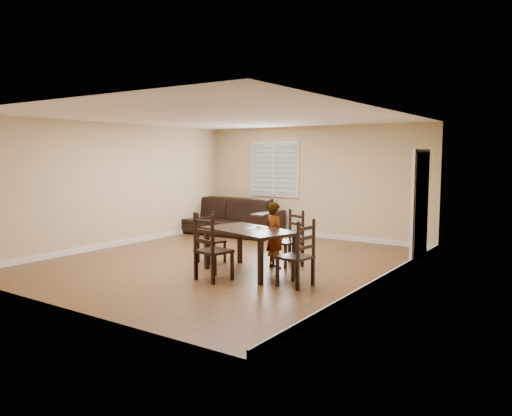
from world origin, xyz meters
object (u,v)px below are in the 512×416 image
(chair_near, at_px, (293,240))
(chair_left, at_px, (208,239))
(dining_table, at_px, (249,234))
(chair_right, at_px, (302,257))
(child, at_px, (275,235))
(chair_far, at_px, (207,251))
(sofa, at_px, (221,216))
(donut, at_px, (258,227))

(chair_near, distance_m, chair_left, 1.61)
(chair_near, bearing_deg, dining_table, -82.24)
(chair_right, bearing_deg, child, -123.95)
(chair_far, height_order, child, child)
(chair_left, relative_size, chair_right, 0.90)
(dining_table, relative_size, chair_near, 1.77)
(chair_near, xyz_separation_m, sofa, (-3.40, 2.19, -0.00))
(chair_far, height_order, sofa, chair_far)
(chair_left, height_order, donut, chair_left)
(chair_right, relative_size, sofa, 0.33)
(chair_right, distance_m, donut, 1.26)
(dining_table, relative_size, child, 1.52)
(chair_near, distance_m, child, 0.46)
(chair_left, distance_m, donut, 1.30)
(dining_table, distance_m, child, 0.59)
(chair_far, relative_size, sofa, 0.35)
(chair_near, xyz_separation_m, child, (-0.13, -0.42, 0.13))
(chair_right, xyz_separation_m, sofa, (-4.30, 3.48, -0.01))
(dining_table, distance_m, donut, 0.21)
(chair_far, bearing_deg, sofa, -43.52)
(dining_table, bearing_deg, sofa, 149.64)
(chair_left, xyz_separation_m, chair_right, (2.37, -0.62, 0.05))
(chair_right, bearing_deg, chair_far, -63.34)
(chair_right, relative_size, donut, 10.39)
(chair_left, distance_m, child, 1.36)
(chair_right, height_order, donut, chair_right)
(chair_near, relative_size, sofa, 0.33)
(dining_table, height_order, child, child)
(chair_left, height_order, chair_right, chair_right)
(chair_near, distance_m, sofa, 4.04)
(chair_right, xyz_separation_m, donut, (-1.13, 0.47, 0.31))
(chair_near, bearing_deg, child, -83.62)
(donut, bearing_deg, sofa, 136.59)
(chair_left, xyz_separation_m, sofa, (-1.93, 2.86, 0.03))
(chair_far, bearing_deg, chair_left, -39.64)
(chair_right, bearing_deg, donut, -106.93)
(donut, bearing_deg, dining_table, -111.57)
(dining_table, distance_m, sofa, 4.45)
(chair_far, height_order, donut, chair_far)
(chair_far, xyz_separation_m, child, (0.37, 1.40, 0.09))
(chair_near, height_order, sofa, chair_near)
(chair_near, bearing_deg, chair_left, -131.47)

